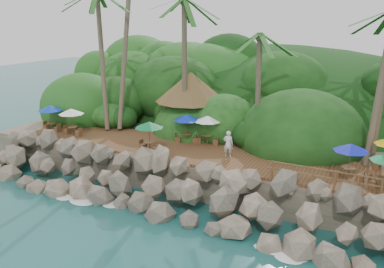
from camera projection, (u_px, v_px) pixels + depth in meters
The scene contains 11 objects.
ground at pixel (143, 219), 22.70m from camera, with size 140.00×140.00×0.00m, color #19514F.
land_base at pixel (243, 132), 36.08m from camera, with size 32.00×25.20×2.10m, color gray.
jungle_hill at pixel (268, 124), 42.79m from camera, with size 44.80×28.00×15.40m, color #143811.
seawall at pixel (161, 187), 24.09m from camera, with size 29.00×4.00×2.30m, color gray, non-canonical shape.
terrace at pixel (192, 151), 27.22m from camera, with size 26.00×5.00×0.20m, color brown.
jungle_foliage at pixel (239, 146), 35.52m from camera, with size 44.00×16.00×12.00m, color #143811, non-canonical shape.
foam_line at pixel (146, 216), 22.95m from camera, with size 25.20×0.80×0.06m.
palapa at pixel (191, 87), 30.57m from camera, with size 5.37×5.37×4.60m.
dining_clusters at pixel (188, 125), 26.85m from camera, with size 25.48×5.08×2.04m.
railing at pixel (335, 178), 20.86m from camera, with size 7.20×0.10×1.00m.
waiter at pixel (228, 144), 25.60m from camera, with size 0.62×0.41×1.71m, color silver.
Camera 1 is at (11.79, -16.98, 10.88)m, focal length 38.13 mm.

